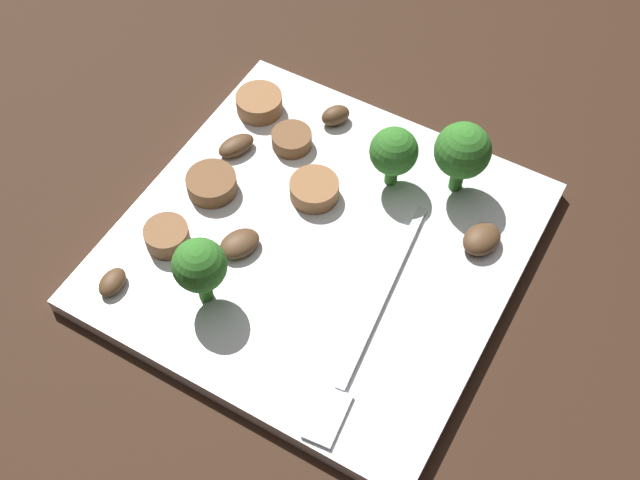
# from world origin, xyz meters

# --- Properties ---
(ground_plane) EXTENTS (1.40, 1.40, 0.00)m
(ground_plane) POSITION_xyz_m (0.00, 0.00, 0.00)
(ground_plane) COLOR black
(plate) EXTENTS (0.25, 0.25, 0.01)m
(plate) POSITION_xyz_m (0.00, 0.00, 0.01)
(plate) COLOR white
(plate) RESTS_ON ground_plane
(fork) EXTENTS (0.18, 0.03, 0.00)m
(fork) POSITION_xyz_m (0.05, 0.06, 0.01)
(fork) COLOR silver
(fork) RESTS_ON plate
(broccoli_floret_0) EXTENTS (0.04, 0.04, 0.06)m
(broccoli_floret_0) POSITION_xyz_m (-0.09, 0.06, 0.05)
(broccoli_floret_0) COLOR #347525
(broccoli_floret_0) RESTS_ON plate
(broccoli_floret_1) EXTENTS (0.03, 0.03, 0.05)m
(broccoli_floret_1) POSITION_xyz_m (-0.07, 0.02, 0.04)
(broccoli_floret_1) COLOR #347525
(broccoli_floret_1) RESTS_ON plate
(broccoli_floret_2) EXTENTS (0.03, 0.03, 0.05)m
(broccoli_floret_2) POSITION_xyz_m (0.07, -0.04, 0.05)
(broccoli_floret_2) COLOR #347525
(broccoli_floret_2) RESTS_ON plate
(sausage_slice_0) EXTENTS (0.05, 0.05, 0.01)m
(sausage_slice_0) POSITION_xyz_m (-0.08, -0.10, 0.02)
(sausage_slice_0) COLOR brown
(sausage_slice_0) RESTS_ON plate
(sausage_slice_1) EXTENTS (0.05, 0.05, 0.01)m
(sausage_slice_1) POSITION_xyz_m (-0.03, -0.02, 0.02)
(sausage_slice_1) COLOR brown
(sausage_slice_1) RESTS_ON plate
(sausage_slice_2) EXTENTS (0.04, 0.04, 0.01)m
(sausage_slice_2) POSITION_xyz_m (-0.06, -0.06, 0.02)
(sausage_slice_2) COLOR brown
(sausage_slice_2) RESTS_ON plate
(sausage_slice_3) EXTENTS (0.04, 0.04, 0.01)m
(sausage_slice_3) POSITION_xyz_m (0.05, -0.09, 0.02)
(sausage_slice_3) COLOR brown
(sausage_slice_3) RESTS_ON plate
(sausage_slice_4) EXTENTS (0.05, 0.05, 0.01)m
(sausage_slice_4) POSITION_xyz_m (-0.00, -0.09, 0.02)
(sausage_slice_4) COLOR brown
(sausage_slice_4) RESTS_ON plate
(mushroom_1) EXTENTS (0.03, 0.03, 0.01)m
(mushroom_1) POSITION_xyz_m (-0.05, 0.09, 0.02)
(mushroom_1) COLOR #4C331E
(mushroom_1) RESTS_ON plate
(mushroom_2) EXTENTS (0.02, 0.02, 0.01)m
(mushroom_2) POSITION_xyz_m (0.10, -0.10, 0.02)
(mushroom_2) COLOR #4C331E
(mushroom_2) RESTS_ON plate
(mushroom_3) EXTENTS (0.03, 0.03, 0.01)m
(mushroom_3) POSITION_xyz_m (0.03, -0.04, 0.02)
(mushroom_3) COLOR #4C331E
(mushroom_3) RESTS_ON plate
(mushroom_4) EXTENTS (0.03, 0.02, 0.01)m
(mushroom_4) POSITION_xyz_m (-0.10, -0.04, 0.02)
(mushroom_4) COLOR #4C331E
(mushroom_4) RESTS_ON plate
(mushroom_5) EXTENTS (0.03, 0.03, 0.01)m
(mushroom_5) POSITION_xyz_m (-0.04, -0.09, 0.02)
(mushroom_5) COLOR #4C331E
(mushroom_5) RESTS_ON plate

